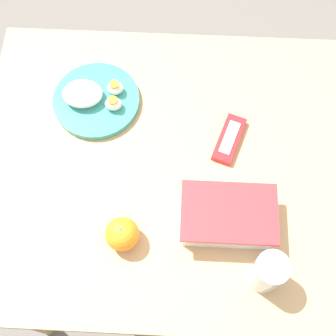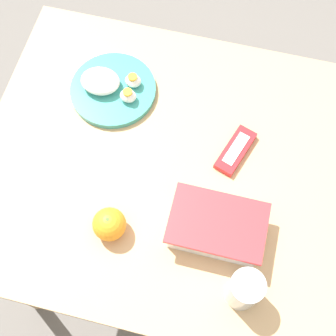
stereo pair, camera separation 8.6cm
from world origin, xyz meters
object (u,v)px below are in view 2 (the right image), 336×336
orange_fruit (109,224)px  rice_plate (111,87)px  food_container (216,228)px  drinking_glass (244,290)px  candy_bar (236,150)px

orange_fruit → rice_plate: bearing=-73.7°
food_container → drinking_glass: size_ratio=1.82×
orange_fruit → rice_plate: size_ratio=0.34×
food_container → candy_bar: (-0.01, -0.21, -0.02)m
candy_bar → drinking_glass: drinking_glass is taller
orange_fruit → drinking_glass: 0.33m
candy_bar → drinking_glass: (-0.08, 0.34, 0.05)m
food_container → orange_fruit: (0.24, 0.05, 0.01)m
food_container → candy_bar: food_container is taller
food_container → candy_bar: bearing=-92.1°
food_container → orange_fruit: 0.24m
food_container → drinking_glass: drinking_glass is taller
rice_plate → candy_bar: 0.36m
rice_plate → drinking_glass: size_ratio=1.91×
rice_plate → drinking_glass: drinking_glass is taller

